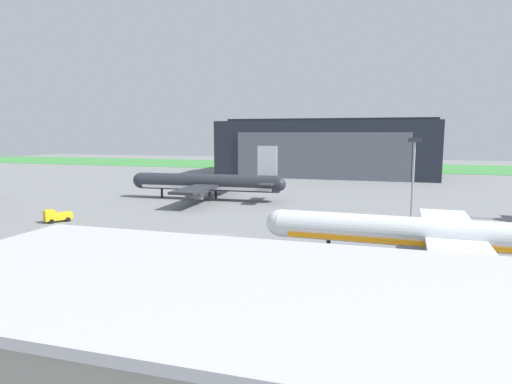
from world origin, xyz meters
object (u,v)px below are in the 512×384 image
Objects in this scene: airliner_near_right at (448,235)px; maintenance_hangar at (328,148)px; apron_light_mast at (413,171)px; airliner_far_left at (207,183)px; pushback_tractor at (57,216)px; terminal_block_east at (327,365)px.

maintenance_hangar is at bearing 104.73° from airliner_near_right.
apron_light_mast is (27.22, -85.26, -1.17)m from maintenance_hangar.
airliner_far_left is 48.14m from apron_light_mast.
apron_light_mast reaches higher than airliner_far_left.
airliner_near_right is 9.33× the size of pushback_tractor.
maintenance_hangar reaches higher than pushback_tractor.
airliner_near_right is (30.05, -114.31, -6.66)m from maintenance_hangar.
airliner_far_left is 85.93m from terminal_block_east.
apron_light_mast is at bearing 18.91° from pushback_tractor.
terminal_block_east is at bearing -38.42° from pushback_tractor.
airliner_far_left is at bearing 140.42° from airliner_near_right.
pushback_tractor is at bearing 173.14° from airliner_near_right.
airliner_near_right is at bearing -39.58° from airliner_far_left.
terminal_block_east is at bearing -96.32° from apron_light_mast.
airliner_far_left reaches higher than pushback_tractor.
airliner_near_right reaches higher than terminal_block_east.
airliner_far_left is 63.91m from airliner_near_right.
airliner_far_left is 36.55m from pushback_tractor.
apron_light_mast is (-2.83, 29.06, 5.48)m from airliner_near_right.
terminal_block_east is (20.05, -150.03, -6.13)m from maintenance_hangar.
maintenance_hangar is 151.48m from terminal_block_east.
airliner_far_left reaches higher than airliner_near_right.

